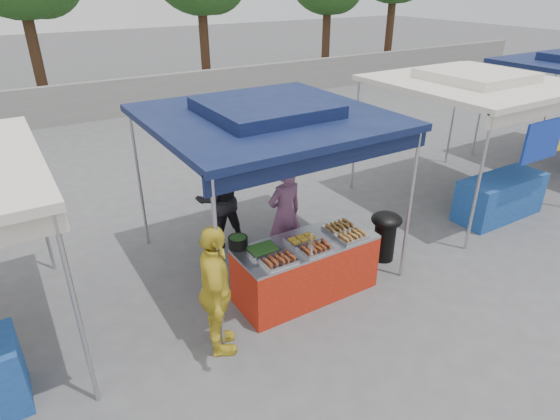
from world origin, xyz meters
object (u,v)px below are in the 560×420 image
cooking_pot (238,242)px  customer_person (216,292)px  wok_burner (385,232)px  helper_man (219,199)px  vendor_table (306,268)px  vendor_woman (285,214)px

cooking_pot → customer_person: customer_person is taller
cooking_pot → customer_person: bearing=-131.7°
wok_burner → customer_person: bearing=-147.3°
customer_person → helper_man: bearing=-6.3°
wok_burner → helper_man: size_ratio=0.50×
wok_burner → customer_person: customer_person is taller
vendor_table → vendor_woman: size_ratio=1.21×
wok_burner → customer_person: (-3.14, -0.49, 0.36)m
vendor_table → customer_person: 1.64m
helper_man → vendor_table: bearing=105.8°
vendor_woman → helper_man: helper_man is taller
cooking_pot → vendor_woman: 1.21m
vendor_table → helper_man: size_ratio=1.20×
vendor_table → helper_man: helper_man is taller
vendor_woman → helper_man: bearing=-62.4°
vendor_table → wok_burner: 1.61m
wok_burner → vendor_woman: (-1.38, 0.80, 0.34)m
cooking_pot → vendor_woman: size_ratio=0.16×
helper_man → customer_person: 2.60m
customer_person → vendor_woman: bearing=-34.1°
cooking_pot → wok_burner: (2.46, -0.27, -0.44)m
vendor_table → vendor_woman: bearing=76.4°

